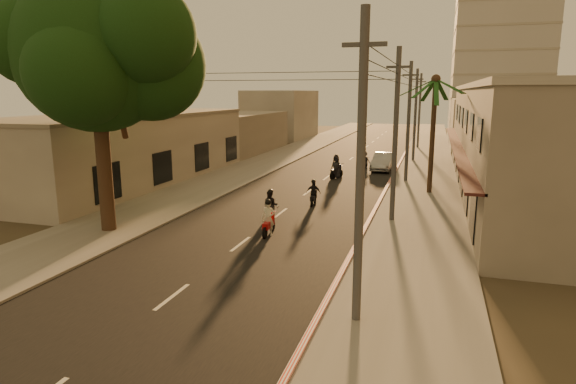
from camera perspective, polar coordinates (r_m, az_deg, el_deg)
The scene contains 20 objects.
ground at distance 20.29m, azimuth -7.82°, elevation -7.83°, with size 160.00×160.00×0.00m, color #383023.
road at distance 38.78m, azimuth 4.57°, elevation 1.68°, with size 10.00×140.00×0.02m, color black.
sidewalk_right at distance 37.92m, azimuth 15.70°, elevation 1.12°, with size 5.00×140.00×0.12m, color slate.
sidewalk_left at distance 41.01m, azimuth -5.73°, elevation 2.28°, with size 5.00×140.00×0.12m, color slate.
curb_stripe at distance 33.13m, azimuth 11.33°, elevation -0.08°, with size 0.20×60.00×0.20m, color red.
shophouse_row at distance 35.93m, azimuth 26.32°, elevation 5.57°, with size 8.80×34.20×7.30m.
left_building at distance 38.56m, azimuth -18.26°, elevation 4.96°, with size 8.20×24.20×5.20m.
distant_tower at distance 74.09m, azimuth 23.96°, elevation 16.38°, with size 12.10×12.10×28.00m.
broadleaf_tree at distance 24.47m, azimuth -20.91°, elevation 15.03°, with size 9.60×8.70×12.10m.
palm_tree at distance 33.32m, azimuth 17.08°, elevation 11.91°, with size 5.00×5.00×8.20m.
utility_poles at distance 37.37m, azimuth 14.23°, elevation 11.05°, with size 1.20×48.26×9.00m.
filler_right at distance 62.71m, azimuth 22.46°, elevation 7.42°, with size 8.00×14.00×6.00m, color #ADA99D.
filler_left_near at distance 56.07m, azimuth -6.43°, elevation 7.00°, with size 8.00×14.00×4.40m, color #ADA99D.
filler_left_far at distance 72.83m, azimuth -0.79°, elevation 9.17°, with size 8.00×14.00×7.00m, color #ADA99D.
scooter_red at distance 23.06m, azimuth -2.33°, elevation -3.28°, with size 0.69×1.83×1.80m.
scooter_mid_a at distance 25.70m, azimuth -2.08°, elevation -1.70°, with size 1.00×1.75×1.73m.
scooter_mid_b at distance 29.23m, azimuth 3.03°, elevation -0.19°, with size 0.94×1.64×1.61m.
scooter_far_a at distance 38.47m, azimuth 5.72°, elevation 2.90°, with size 1.24×1.91×1.95m.
scooter_far_b at distance 44.07m, azimuth 9.08°, elevation 3.72°, with size 1.11×1.61×1.58m.
parked_car at distance 43.28m, azimuth 11.26°, elevation 3.55°, with size 1.90×4.73×1.53m, color #9D9FA5.
Camera 1 is at (8.13, -17.32, 6.75)m, focal length 30.00 mm.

